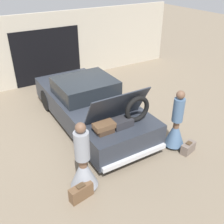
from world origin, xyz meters
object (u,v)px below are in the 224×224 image
at_px(person_left, 83,166).
at_px(person_right, 176,127).
at_px(suitcase_beside_left_person, 81,192).
at_px(suitcase_beside_right_person, 188,148).
at_px(car, 90,105).

relative_size(person_left, person_right, 1.02).
bearing_deg(suitcase_beside_left_person, person_right, 7.04).
bearing_deg(suitcase_beside_right_person, person_left, 174.28).
distance_m(person_right, suitcase_beside_left_person, 3.05).
relative_size(person_left, suitcase_beside_right_person, 3.59).
xyz_separation_m(car, suitcase_beside_left_person, (-1.60, -2.70, -0.45)).
distance_m(person_right, suitcase_beside_right_person, 0.64).
bearing_deg(suitcase_beside_right_person, suitcase_beside_left_person, 179.30).
bearing_deg(suitcase_beside_left_person, person_left, 52.16).
relative_size(car, suitcase_beside_right_person, 10.22).
bearing_deg(car, suitcase_beside_right_person, -60.70).
xyz_separation_m(person_right, suitcase_beside_right_person, (0.14, -0.41, -0.47)).
xyz_separation_m(person_right, suitcase_beside_left_person, (-2.99, -0.37, -0.44)).
distance_m(car, suitcase_beside_right_person, 3.17).
bearing_deg(suitcase_beside_right_person, person_right, 108.50).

